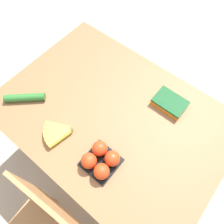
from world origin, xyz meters
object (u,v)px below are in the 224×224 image
at_px(banana_bunch, 58,132).
at_px(carrot_bag, 170,102).
at_px(cucumber_near, 25,98).
at_px(tomato_pack, 101,160).

height_order(banana_bunch, carrot_bag, carrot_bag).
distance_m(carrot_bag, cucumber_near, 0.88).
relative_size(banana_bunch, carrot_bag, 0.85).
bearing_deg(tomato_pack, carrot_bag, -99.54).
distance_m(tomato_pack, cucumber_near, 0.61).
height_order(carrot_bag, cucumber_near, cucumber_near).
bearing_deg(banana_bunch, carrot_bag, -124.27).
xyz_separation_m(tomato_pack, cucumber_near, (0.61, -0.00, -0.02)).
relative_size(carrot_bag, cucumber_near, 0.92).
height_order(tomato_pack, carrot_bag, tomato_pack).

